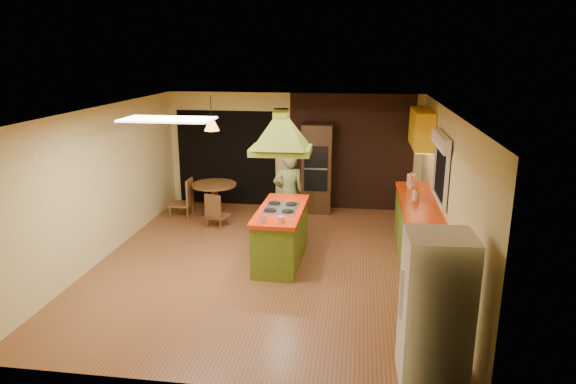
# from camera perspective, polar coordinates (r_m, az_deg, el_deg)

# --- Properties ---
(ground) EXTENTS (6.50, 6.50, 0.00)m
(ground) POSITION_cam_1_polar(r_m,az_deg,el_deg) (8.52, -2.28, -7.83)
(ground) COLOR brown
(ground) RESTS_ON ground
(room_walls) EXTENTS (5.50, 6.50, 6.50)m
(room_walls) POSITION_cam_1_polar(r_m,az_deg,el_deg) (8.10, -2.37, 0.32)
(room_walls) COLOR beige
(room_walls) RESTS_ON ground
(ceiling_plane) EXTENTS (6.50, 6.50, 0.00)m
(ceiling_plane) POSITION_cam_1_polar(r_m,az_deg,el_deg) (7.87, -2.47, 9.14)
(ceiling_plane) COLOR silver
(ceiling_plane) RESTS_ON room_walls
(brick_panel) EXTENTS (2.64, 0.03, 2.50)m
(brick_panel) POSITION_cam_1_polar(r_m,az_deg,el_deg) (11.13, 7.01, 4.38)
(brick_panel) COLOR #381E14
(brick_panel) RESTS_ON ground
(nook_opening) EXTENTS (2.20, 0.03, 2.10)m
(nook_opening) POSITION_cam_1_polar(r_m,az_deg,el_deg) (11.54, -6.83, 3.77)
(nook_opening) COLOR black
(nook_opening) RESTS_ON ground
(right_counter) EXTENTS (0.62, 3.05, 0.92)m
(right_counter) POSITION_cam_1_polar(r_m,az_deg,el_deg) (8.84, 14.27, -4.20)
(right_counter) COLOR olive
(right_counter) RESTS_ON ground
(upper_cabinets) EXTENTS (0.34, 1.40, 0.70)m
(upper_cabinets) POSITION_cam_1_polar(r_m,az_deg,el_deg) (10.06, 14.60, 6.87)
(upper_cabinets) COLOR yellow
(upper_cabinets) RESTS_ON room_walls
(window_right) EXTENTS (0.12, 1.35, 1.06)m
(window_right) POSITION_cam_1_polar(r_m,az_deg,el_deg) (8.35, 16.68, 3.80)
(window_right) COLOR black
(window_right) RESTS_ON room_walls
(fluor_panel) EXTENTS (1.20, 0.60, 0.03)m
(fluor_panel) POSITION_cam_1_polar(r_m,az_deg,el_deg) (7.02, -13.23, 7.86)
(fluor_panel) COLOR white
(fluor_panel) RESTS_ON ceiling_plane
(kitchen_island) EXTENTS (0.75, 1.80, 0.91)m
(kitchen_island) POSITION_cam_1_polar(r_m,az_deg,el_deg) (8.44, -0.77, -4.71)
(kitchen_island) COLOR #5B721C
(kitchen_island) RESTS_ON ground
(range_hood) EXTENTS (0.96, 0.70, 0.78)m
(range_hood) POSITION_cam_1_polar(r_m,az_deg,el_deg) (8.00, -0.82, 7.48)
(range_hood) COLOR olive
(range_hood) RESTS_ON ceiling_plane
(man) EXTENTS (0.67, 0.55, 1.59)m
(man) POSITION_cam_1_polar(r_m,az_deg,el_deg) (9.51, 0.07, -0.21)
(man) COLOR #515E31
(man) RESTS_ON ground
(refrigerator) EXTENTS (0.69, 0.66, 1.63)m
(refrigerator) POSITION_cam_1_polar(r_m,az_deg,el_deg) (5.56, 16.06, -12.47)
(refrigerator) COLOR white
(refrigerator) RESTS_ON ground
(wall_oven) EXTENTS (0.63, 0.60, 1.89)m
(wall_oven) POSITION_cam_1_polar(r_m,az_deg,el_deg) (10.94, 3.25, 2.67)
(wall_oven) COLOR #442A15
(wall_oven) RESTS_ON ground
(dining_table) EXTENTS (0.93, 0.93, 0.70)m
(dining_table) POSITION_cam_1_polar(r_m,az_deg,el_deg) (10.81, -8.18, -0.14)
(dining_table) COLOR brown
(dining_table) RESTS_ON ground
(chair_left) EXTENTS (0.45, 0.45, 0.80)m
(chair_left) POSITION_cam_1_polar(r_m,az_deg,el_deg) (10.96, -11.82, -0.59)
(chair_left) COLOR brown
(chair_left) RESTS_ON ground
(chair_near) EXTENTS (0.48, 0.48, 0.69)m
(chair_near) POSITION_cam_1_polar(r_m,az_deg,el_deg) (10.19, -7.80, -1.94)
(chair_near) COLOR brown
(chair_near) RESTS_ON ground
(pendant_lamp) EXTENTS (0.35, 0.35, 0.20)m
(pendant_lamp) POSITION_cam_1_polar(r_m,az_deg,el_deg) (10.53, -8.47, 7.29)
(pendant_lamp) COLOR #FF9E3F
(pendant_lamp) RESTS_ON ceiling_plane
(canister_large) EXTENTS (0.19, 0.19, 0.22)m
(canister_large) POSITION_cam_1_polar(r_m,az_deg,el_deg) (9.84, 13.49, 1.29)
(canister_large) COLOR beige
(canister_large) RESTS_ON right_counter
(canister_medium) EXTENTS (0.13, 0.13, 0.18)m
(canister_medium) POSITION_cam_1_polar(r_m,az_deg,el_deg) (9.70, 13.56, 0.96)
(canister_medium) COLOR beige
(canister_medium) RESTS_ON right_counter
(canister_small) EXTENTS (0.16, 0.16, 0.16)m
(canister_small) POSITION_cam_1_polar(r_m,az_deg,el_deg) (8.93, 14.01, -0.36)
(canister_small) COLOR beige
(canister_small) RESTS_ON right_counter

